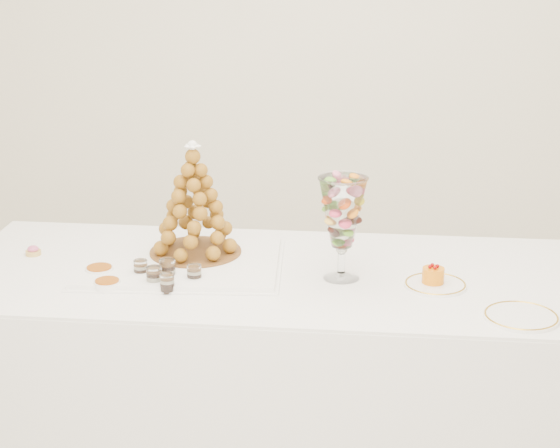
# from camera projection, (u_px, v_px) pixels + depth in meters

# --- Properties ---
(buffet_table) EXTENTS (2.23, 0.91, 0.84)m
(buffet_table) POSITION_uv_depth(u_px,v_px,m) (280.00, 384.00, 3.28)
(buffet_table) COLOR white
(buffet_table) RESTS_ON ground
(lace_tray) EXTENTS (0.70, 0.55, 0.02)m
(lace_tray) POSITION_uv_depth(u_px,v_px,m) (181.00, 262.00, 3.21)
(lace_tray) COLOR white
(lace_tray) RESTS_ON buffet_table
(macaron_vase) EXTENTS (0.16, 0.16, 0.34)m
(macaron_vase) POSITION_uv_depth(u_px,v_px,m) (342.00, 214.00, 3.03)
(macaron_vase) COLOR white
(macaron_vase) RESTS_ON buffet_table
(cake_plate) EXTENTS (0.20, 0.20, 0.01)m
(cake_plate) POSITION_uv_depth(u_px,v_px,m) (435.00, 285.00, 3.03)
(cake_plate) COLOR white
(cake_plate) RESTS_ON buffet_table
(spare_plate) EXTENTS (0.22, 0.22, 0.01)m
(spare_plate) POSITION_uv_depth(u_px,v_px,m) (521.00, 317.00, 2.79)
(spare_plate) COLOR white
(spare_plate) RESTS_ON buffet_table
(pink_tart) EXTENTS (0.05, 0.05, 0.03)m
(pink_tart) POSITION_uv_depth(u_px,v_px,m) (33.00, 251.00, 3.31)
(pink_tart) COLOR tan
(pink_tart) RESTS_ON buffet_table
(verrine_a) EXTENTS (0.05, 0.05, 0.06)m
(verrine_a) POSITION_uv_depth(u_px,v_px,m) (141.00, 269.00, 3.09)
(verrine_a) COLOR white
(verrine_a) RESTS_ON buffet_table
(verrine_b) EXTENTS (0.07, 0.07, 0.07)m
(verrine_b) POSITION_uv_depth(u_px,v_px,m) (167.00, 270.00, 3.07)
(verrine_b) COLOR white
(verrine_b) RESTS_ON buffet_table
(verrine_c) EXTENTS (0.06, 0.06, 0.06)m
(verrine_c) POSITION_uv_depth(u_px,v_px,m) (194.00, 274.00, 3.05)
(verrine_c) COLOR white
(verrine_c) RESTS_ON buffet_table
(verrine_d) EXTENTS (0.05, 0.05, 0.07)m
(verrine_d) POSITION_uv_depth(u_px,v_px,m) (154.00, 277.00, 3.02)
(verrine_d) COLOR white
(verrine_d) RESTS_ON buffet_table
(verrine_e) EXTENTS (0.05, 0.05, 0.06)m
(verrine_e) POSITION_uv_depth(u_px,v_px,m) (167.00, 283.00, 2.97)
(verrine_e) COLOR white
(verrine_e) RESTS_ON buffet_table
(ramekin_back) EXTENTS (0.09, 0.09, 0.03)m
(ramekin_back) POSITION_uv_depth(u_px,v_px,m) (99.00, 272.00, 3.11)
(ramekin_back) COLOR white
(ramekin_back) RESTS_ON buffet_table
(ramekin_front) EXTENTS (0.09, 0.09, 0.03)m
(ramekin_front) POSITION_uv_depth(u_px,v_px,m) (107.00, 285.00, 3.01)
(ramekin_front) COLOR white
(ramekin_front) RESTS_ON buffet_table
(croquembouche) EXTENTS (0.32, 0.32, 0.40)m
(croquembouche) POSITION_uv_depth(u_px,v_px,m) (194.00, 199.00, 3.21)
(croquembouche) COLOR brown
(croquembouche) RESTS_ON lace_tray
(mousse_cake) EXTENTS (0.07, 0.07, 0.06)m
(mousse_cake) POSITION_uv_depth(u_px,v_px,m) (433.00, 275.00, 3.03)
(mousse_cake) COLOR orange
(mousse_cake) RESTS_ON cake_plate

